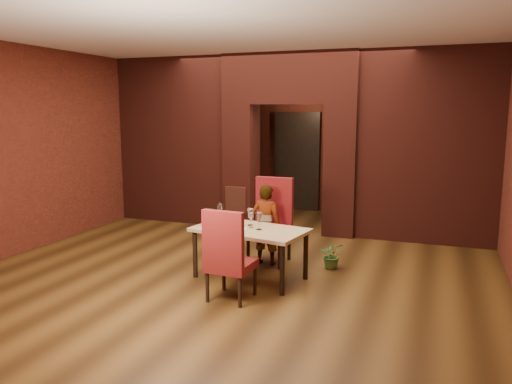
{
  "coord_description": "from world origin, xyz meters",
  "views": [
    {
      "loc": [
        2.56,
        -6.69,
        2.2
      ],
      "look_at": [
        0.08,
        0.0,
        1.03
      ],
      "focal_mm": 35.0,
      "sensor_mm": 36.0,
      "label": 1
    }
  ],
  "objects_px": {
    "chair_far": "(269,222)",
    "chair_near": "(231,254)",
    "wine_glass_c": "(259,221)",
    "water_bottle": "(220,214)",
    "wine_glass_b": "(251,220)",
    "wine_bucket": "(208,217)",
    "person_seated": "(266,225)",
    "potted_plant": "(332,255)",
    "wine_glass_a": "(250,217)",
    "dining_table": "(250,253)"
  },
  "relations": [
    {
      "from": "person_seated",
      "to": "potted_plant",
      "type": "distance_m",
      "value": 1.03
    },
    {
      "from": "wine_bucket",
      "to": "chair_far",
      "type": "bearing_deg",
      "value": 49.34
    },
    {
      "from": "chair_far",
      "to": "wine_glass_b",
      "type": "relative_size",
      "value": 6.13
    },
    {
      "from": "dining_table",
      "to": "chair_far",
      "type": "relative_size",
      "value": 1.17
    },
    {
      "from": "chair_far",
      "to": "wine_glass_c",
      "type": "xyz_separation_m",
      "value": [
        0.12,
        -0.76,
        0.17
      ]
    },
    {
      "from": "dining_table",
      "to": "chair_far",
      "type": "height_order",
      "value": "chair_far"
    },
    {
      "from": "chair_near",
      "to": "potted_plant",
      "type": "bearing_deg",
      "value": -116.67
    },
    {
      "from": "wine_glass_a",
      "to": "wine_glass_b",
      "type": "xyz_separation_m",
      "value": [
        0.06,
        -0.12,
        -0.01
      ]
    },
    {
      "from": "dining_table",
      "to": "wine_glass_a",
      "type": "distance_m",
      "value": 0.48
    },
    {
      "from": "chair_far",
      "to": "wine_glass_b",
      "type": "distance_m",
      "value": 0.71
    },
    {
      "from": "chair_far",
      "to": "wine_glass_c",
      "type": "distance_m",
      "value": 0.79
    },
    {
      "from": "chair_near",
      "to": "wine_bucket",
      "type": "distance_m",
      "value": 1.03
    },
    {
      "from": "chair_near",
      "to": "person_seated",
      "type": "height_order",
      "value": "person_seated"
    },
    {
      "from": "potted_plant",
      "to": "dining_table",
      "type": "bearing_deg",
      "value": -140.12
    },
    {
      "from": "chair_near",
      "to": "person_seated",
      "type": "bearing_deg",
      "value": -84.23
    },
    {
      "from": "chair_far",
      "to": "chair_near",
      "type": "distance_m",
      "value": 1.48
    },
    {
      "from": "chair_far",
      "to": "wine_glass_b",
      "type": "bearing_deg",
      "value": -91.06
    },
    {
      "from": "dining_table",
      "to": "wine_glass_b",
      "type": "relative_size",
      "value": 7.2
    },
    {
      "from": "water_bottle",
      "to": "potted_plant",
      "type": "height_order",
      "value": "water_bottle"
    },
    {
      "from": "water_bottle",
      "to": "potted_plant",
      "type": "relative_size",
      "value": 0.78
    },
    {
      "from": "person_seated",
      "to": "wine_glass_a",
      "type": "xyz_separation_m",
      "value": [
        -0.05,
        -0.51,
        0.21
      ]
    },
    {
      "from": "wine_glass_a",
      "to": "potted_plant",
      "type": "bearing_deg",
      "value": 32.16
    },
    {
      "from": "person_seated",
      "to": "wine_bucket",
      "type": "relative_size",
      "value": 5.54
    },
    {
      "from": "wine_glass_b",
      "to": "wine_glass_c",
      "type": "bearing_deg",
      "value": -26.2
    },
    {
      "from": "water_bottle",
      "to": "potted_plant",
      "type": "xyz_separation_m",
      "value": [
        1.39,
        0.73,
        -0.63
      ]
    },
    {
      "from": "chair_near",
      "to": "wine_glass_b",
      "type": "bearing_deg",
      "value": -83.12
    },
    {
      "from": "dining_table",
      "to": "wine_glass_c",
      "type": "relative_size",
      "value": 6.43
    },
    {
      "from": "chair_far",
      "to": "chair_near",
      "type": "xyz_separation_m",
      "value": [
        0.04,
        -1.48,
        -0.07
      ]
    },
    {
      "from": "chair_far",
      "to": "potted_plant",
      "type": "bearing_deg",
      "value": 3.47
    },
    {
      "from": "wine_glass_b",
      "to": "wine_bucket",
      "type": "xyz_separation_m",
      "value": [
        -0.61,
        -0.04,
        0.0
      ]
    },
    {
      "from": "person_seated",
      "to": "wine_bucket",
      "type": "xyz_separation_m",
      "value": [
        -0.6,
        -0.67,
        0.2
      ]
    },
    {
      "from": "wine_glass_a",
      "to": "wine_glass_b",
      "type": "distance_m",
      "value": 0.14
    },
    {
      "from": "water_bottle",
      "to": "wine_glass_b",
      "type": "bearing_deg",
      "value": -2.52
    },
    {
      "from": "person_seated",
      "to": "wine_glass_c",
      "type": "distance_m",
      "value": 0.74
    },
    {
      "from": "wine_bucket",
      "to": "water_bottle",
      "type": "bearing_deg",
      "value": 19.72
    },
    {
      "from": "chair_far",
      "to": "wine_glass_a",
      "type": "relative_size",
      "value": 5.4
    },
    {
      "from": "person_seated",
      "to": "potted_plant",
      "type": "xyz_separation_m",
      "value": [
        0.95,
        0.12,
        -0.39
      ]
    },
    {
      "from": "person_seated",
      "to": "wine_glass_a",
      "type": "bearing_deg",
      "value": 86.82
    },
    {
      "from": "wine_glass_b",
      "to": "wine_bucket",
      "type": "distance_m",
      "value": 0.61
    },
    {
      "from": "wine_bucket",
      "to": "water_bottle",
      "type": "xyz_separation_m",
      "value": [
        0.15,
        0.06,
        0.04
      ]
    },
    {
      "from": "wine_bucket",
      "to": "dining_table",
      "type": "bearing_deg",
      "value": 0.05
    },
    {
      "from": "chair_far",
      "to": "potted_plant",
      "type": "relative_size",
      "value": 3.19
    },
    {
      "from": "dining_table",
      "to": "wine_glass_a",
      "type": "height_order",
      "value": "wine_glass_a"
    },
    {
      "from": "potted_plant",
      "to": "wine_glass_a",
      "type": "bearing_deg",
      "value": -147.84
    },
    {
      "from": "wine_glass_c",
      "to": "water_bottle",
      "type": "bearing_deg",
      "value": 171.71
    },
    {
      "from": "dining_table",
      "to": "chair_far",
      "type": "bearing_deg",
      "value": 98.77
    },
    {
      "from": "wine_glass_b",
      "to": "person_seated",
      "type": "bearing_deg",
      "value": 91.19
    },
    {
      "from": "dining_table",
      "to": "chair_far",
      "type": "xyz_separation_m",
      "value": [
        0.02,
        0.73,
        0.28
      ]
    },
    {
      "from": "person_seated",
      "to": "wine_bucket",
      "type": "height_order",
      "value": "person_seated"
    },
    {
      "from": "wine_glass_b",
      "to": "wine_bucket",
      "type": "relative_size",
      "value": 0.96
    }
  ]
}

